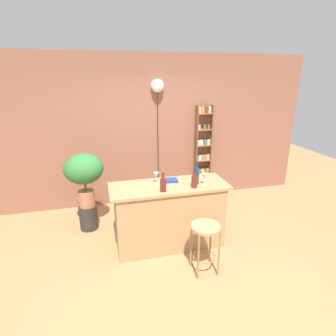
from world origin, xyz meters
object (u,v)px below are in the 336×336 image
Objects in this scene: cookbook at (170,180)px; wine_glass_center at (156,176)px; bar_stool at (205,237)px; spice_shelf at (203,153)px; bottle_sauce_amber at (196,176)px; potted_plant at (84,172)px; bottle_soda_blue at (163,184)px; plant_stool at (89,217)px; bottle_wine_red at (194,181)px; wine_glass_left at (204,177)px; pendant_globe_light at (157,87)px.

wine_glass_center is at bearing -169.44° from cookbook.
bar_stool is 0.35× the size of spice_shelf.
bar_stool is at bearing -98.39° from bottle_sauce_amber.
potted_plant is (-2.26, -0.75, 0.07)m from spice_shelf.
bottle_soda_blue is (-0.42, 0.50, 0.55)m from bar_stool.
plant_stool is (-1.45, 1.44, -0.29)m from bar_stool.
bottle_wine_red reaches higher than cookbook.
potted_plant reaches higher than bottle_soda_blue.
bottle_soda_blue reaches higher than cookbook.
cookbook is (-0.26, 0.29, -0.08)m from bottle_wine_red.
bottle_wine_red is 0.98× the size of bottle_soda_blue.
bar_stool is at bearing -92.72° from bottle_wine_red.
cookbook is at bearing 151.74° from wine_glass_left.
wine_glass_center reaches higher than bar_stool.
bottle_sauce_amber is 0.11m from wine_glass_left.
bar_stool is 2.81m from pendant_globe_light.
pendant_globe_light is at bearing 30.10° from potted_plant.
pendant_globe_light is (-0.19, 1.60, 1.12)m from bottle_sauce_amber.
bar_stool is 0.86m from bottle_sauce_amber.
spice_shelf is 2.39m from potted_plant.
potted_plant is at bearing 137.59° from bottle_soda_blue.
bottle_wine_red is at bearing -115.13° from spice_shelf.
wine_glass_center is (-0.03, 0.30, 0.02)m from bottle_soda_blue.
spice_shelf is at bearing 65.37° from bottle_sauce_amber.
spice_shelf is at bearing -1.99° from pendant_globe_light.
potted_plant is at bearing 147.15° from wine_glass_center.
bottle_wine_red is (1.48, -0.93, 0.84)m from plant_stool.
wine_glass_left is at bearing -79.97° from pendant_globe_light.
bottle_sauce_amber reaches higher than wine_glass_left.
spice_shelf is at bearing 18.39° from plant_stool.
potted_plant is 5.29× the size of wine_glass_left.
bar_stool is at bearing -60.72° from wine_glass_center.
pendant_globe_light reaches higher than plant_stool.
wine_glass_center is (-1.26, -1.40, 0.15)m from spice_shelf.
wine_glass_left reaches higher than cookbook.
bottle_sauce_amber is at bearing -23.44° from cookbook.
plant_stool is at bearing 147.94° from bottle_wine_red.
pendant_globe_light is at bearing 96.85° from bottle_sauce_amber.
bottle_wine_red is 0.44m from bottle_soda_blue.
spice_shelf reaches higher than cookbook.
spice_shelf is at bearing 18.39° from potted_plant.
bottle_sauce_amber is 0.40m from cookbook.
wine_glass_left is 0.78× the size of cookbook.
wine_glass_center is 1.86m from pendant_globe_light.
bottle_soda_blue reaches higher than wine_glass_left.
wine_glass_left is (0.19, 0.58, 0.57)m from bar_stool.
pendant_globe_light reaches higher than cookbook.
bottle_soda_blue reaches higher than bottle_wine_red.
potted_plant is 3.45× the size of bottle_wine_red.
bar_stool is at bearing -110.27° from spice_shelf.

